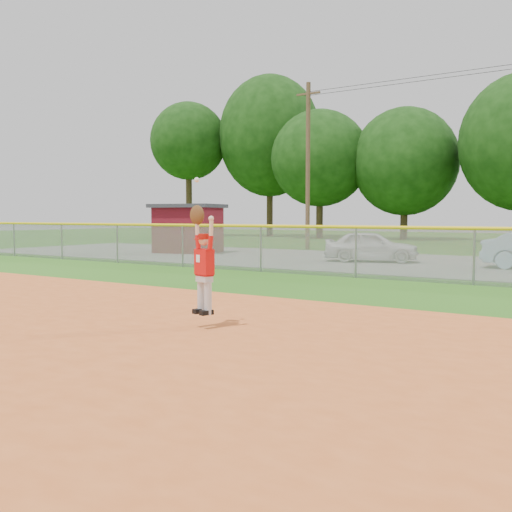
{
  "coord_description": "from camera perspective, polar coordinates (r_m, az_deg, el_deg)",
  "views": [
    {
      "loc": [
        6.7,
        -5.62,
        1.82
      ],
      "look_at": [
        1.09,
        2.96,
        1.1
      ],
      "focal_mm": 40.0,
      "sensor_mm": 36.0,
      "label": 1
    }
  ],
  "objects": [
    {
      "name": "parking_strip",
      "position": [
        22.71,
        15.92,
        -0.71
      ],
      "size": [
        44.0,
        10.0,
        0.03
      ],
      "primitive_type": "cube",
      "color": "slate",
      "rests_on": "ground"
    },
    {
      "name": "car_white_a",
      "position": [
        22.85,
        11.44,
        0.98
      ],
      "size": [
        3.89,
        2.53,
        1.23
      ],
      "primitive_type": "imported",
      "rotation": [
        0.0,
        0.0,
        1.9
      ],
      "color": "white",
      "rests_on": "parking_strip"
    },
    {
      "name": "ballplayer",
      "position": [
        9.09,
        -5.31,
        -0.41
      ],
      "size": [
        0.57,
        0.33,
        2.18
      ],
      "color": "silver",
      "rests_on": "ground"
    },
    {
      "name": "outfield_fence",
      "position": [
        17.03,
        9.96,
        0.79
      ],
      "size": [
        40.06,
        0.1,
        1.55
      ],
      "color": "gray",
      "rests_on": "ground"
    },
    {
      "name": "power_lines",
      "position": [
        28.35,
        21.73,
        9.51
      ],
      "size": [
        19.4,
        0.24,
        9.0
      ],
      "color": "#4C3823",
      "rests_on": "ground"
    },
    {
      "name": "ground",
      "position": [
        8.94,
        -16.61,
        -7.9
      ],
      "size": [
        120.0,
        120.0,
        0.0
      ],
      "primitive_type": "plane",
      "color": "#295E15",
      "rests_on": "ground"
    },
    {
      "name": "utility_shed",
      "position": [
        28.21,
        -6.81,
        2.78
      ],
      "size": [
        3.63,
        3.07,
        2.41
      ],
      "color": "#560C15",
      "rests_on": "ground"
    }
  ]
}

